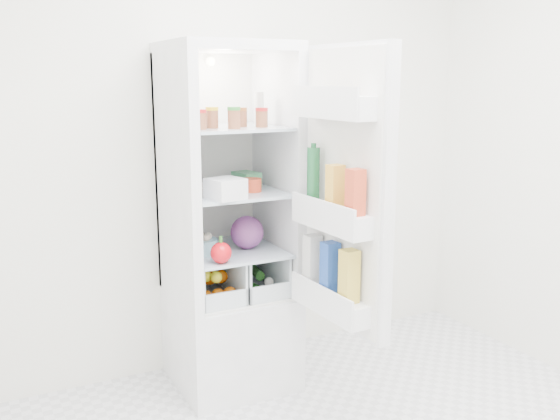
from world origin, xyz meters
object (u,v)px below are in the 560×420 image
red_cabbage (247,232)px  mushroom_bowl (202,247)px  refrigerator (227,261)px  fridge_door (342,197)px

red_cabbage → mushroom_bowl: red_cabbage is taller
refrigerator → fridge_door: bearing=-63.7°
fridge_door → red_cabbage: bearing=20.3°
refrigerator → fridge_door: (0.31, -0.64, 0.43)m
red_cabbage → fridge_door: bearing=-67.1°
refrigerator → mushroom_bowl: bearing=-155.0°
refrigerator → red_cabbage: (0.08, -0.09, 0.17)m
refrigerator → fridge_door: 0.83m
refrigerator → red_cabbage: size_ratio=10.39×
refrigerator → red_cabbage: bearing=-47.0°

